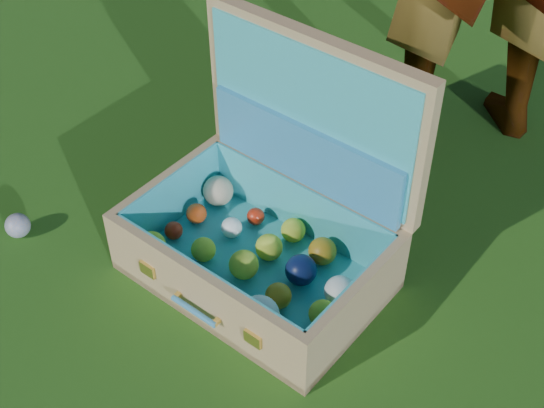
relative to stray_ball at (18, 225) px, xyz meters
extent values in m
plane|color=#215114|center=(0.43, 0.12, -0.03)|extent=(60.00, 60.00, 0.00)
sphere|color=#446DB1|center=(0.00, 0.00, 0.00)|extent=(0.07, 0.07, 0.07)
cube|color=tan|center=(0.63, 0.17, -0.02)|extent=(0.68, 0.51, 0.02)
cube|color=tan|center=(0.60, -0.02, 0.06)|extent=(0.61, 0.13, 0.18)
cube|color=tan|center=(0.66, 0.37, 0.06)|extent=(0.61, 0.13, 0.18)
cube|color=tan|center=(0.34, 0.23, 0.06)|extent=(0.08, 0.36, 0.18)
cube|color=tan|center=(0.92, 0.12, 0.06)|extent=(0.08, 0.36, 0.18)
cube|color=teal|center=(0.63, 0.17, -0.01)|extent=(0.63, 0.46, 0.01)
cube|color=teal|center=(0.60, 0.00, 0.07)|extent=(0.56, 0.10, 0.16)
cube|color=teal|center=(0.66, 0.35, 0.07)|extent=(0.56, 0.10, 0.16)
cube|color=teal|center=(0.35, 0.22, 0.07)|extent=(0.07, 0.36, 0.16)
cube|color=teal|center=(0.91, 0.13, 0.07)|extent=(0.07, 0.36, 0.16)
cube|color=tan|center=(0.67, 0.39, 0.36)|extent=(0.61, 0.15, 0.41)
cube|color=teal|center=(0.66, 0.37, 0.36)|extent=(0.56, 0.11, 0.37)
cube|color=teal|center=(0.66, 0.36, 0.24)|extent=(0.55, 0.11, 0.17)
cube|color=#F2C659|center=(0.43, 0.00, 0.06)|extent=(0.05, 0.02, 0.04)
cube|color=#F2C659|center=(0.76, -0.06, 0.06)|extent=(0.05, 0.02, 0.04)
cylinder|color=teal|center=(0.59, -0.05, 0.04)|extent=(0.13, 0.04, 0.01)
cube|color=#F2C659|center=(0.53, -0.03, 0.04)|extent=(0.02, 0.02, 0.01)
cube|color=#F2C659|center=(0.65, -0.05, 0.04)|extent=(0.02, 0.02, 0.01)
sphere|color=#DAE638|center=(0.38, 0.09, 0.03)|extent=(0.07, 0.07, 0.07)
sphere|color=#0E1A48|center=(0.50, 0.07, 0.03)|extent=(0.06, 0.06, 0.06)
sphere|color=#C5AF8B|center=(0.60, 0.04, 0.03)|extent=(0.07, 0.07, 0.07)
sphere|color=white|center=(0.73, 0.02, 0.04)|extent=(0.09, 0.09, 0.09)
sphere|color=#DF4412|center=(0.84, -0.01, 0.03)|extent=(0.06, 0.06, 0.06)
sphere|color=red|center=(0.39, 0.17, 0.02)|extent=(0.05, 0.05, 0.05)
sphere|color=#DAE638|center=(0.50, 0.14, 0.03)|extent=(0.06, 0.06, 0.06)
sphere|color=#DAE638|center=(0.61, 0.14, 0.03)|extent=(0.07, 0.07, 0.07)
sphere|color=#B78218|center=(0.73, 0.10, 0.03)|extent=(0.06, 0.06, 0.06)
sphere|color=#DAE638|center=(0.85, 0.10, 0.03)|extent=(0.07, 0.07, 0.07)
sphere|color=#DF4412|center=(0.41, 0.25, 0.02)|extent=(0.06, 0.06, 0.06)
sphere|color=white|center=(0.51, 0.25, 0.02)|extent=(0.06, 0.06, 0.06)
sphere|color=#DAE638|center=(0.64, 0.23, 0.03)|extent=(0.07, 0.07, 0.07)
sphere|color=#0E1A48|center=(0.75, 0.19, 0.03)|extent=(0.08, 0.08, 0.08)
sphere|color=white|center=(0.86, 0.18, 0.03)|extent=(0.08, 0.08, 0.08)
sphere|color=#C5AF8B|center=(0.42, 0.34, 0.04)|extent=(0.08, 0.08, 0.08)
sphere|color=red|center=(0.55, 0.32, 0.02)|extent=(0.05, 0.05, 0.05)
sphere|color=#DAE638|center=(0.66, 0.31, 0.03)|extent=(0.06, 0.06, 0.06)
sphere|color=#B78218|center=(0.76, 0.28, 0.03)|extent=(0.07, 0.07, 0.07)
camera|label=1|loc=(1.29, -0.93, 1.40)|focal=50.00mm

